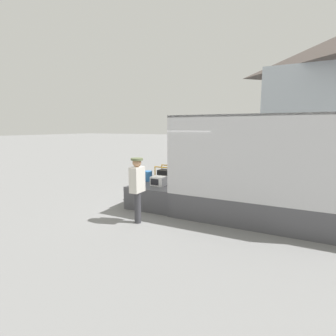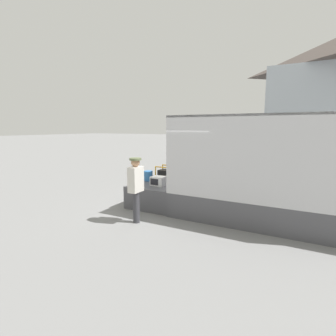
# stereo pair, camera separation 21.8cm
# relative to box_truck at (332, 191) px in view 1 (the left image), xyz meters

# --- Properties ---
(ground_plane) EXTENTS (160.00, 160.00, 0.00)m
(ground_plane) POSITION_rel_box_truck_xyz_m (-4.13, 0.00, -0.96)
(ground_plane) COLOR gray
(box_truck) EXTENTS (6.84, 2.45, 2.92)m
(box_truck) POSITION_rel_box_truck_xyz_m (0.00, 0.00, 0.00)
(box_truck) COLOR white
(box_truck) RESTS_ON ground
(tailgate_deck) EXTENTS (1.60, 2.33, 0.72)m
(tailgate_deck) POSITION_rel_box_truck_xyz_m (-4.93, 0.00, -0.60)
(tailgate_deck) COLOR #4C4C51
(tailgate_deck) RESTS_ON ground
(microwave) EXTENTS (0.44, 0.40, 0.29)m
(microwave) POSITION_rel_box_truck_xyz_m (-4.83, -0.47, -0.09)
(microwave) COLOR white
(microwave) RESTS_ON tailgate_deck
(portable_generator) EXTENTS (0.71, 0.55, 0.51)m
(portable_generator) POSITION_rel_box_truck_xyz_m (-4.97, 0.42, -0.05)
(portable_generator) COLOR black
(portable_generator) RESTS_ON tailgate_deck
(orange_bucket) EXTENTS (0.31, 0.31, 0.35)m
(orange_bucket) POSITION_rel_box_truck_xyz_m (-5.53, 0.01, -0.06)
(orange_bucket) COLOR #3370B2
(orange_bucket) RESTS_ON tailgate_deck
(worker_person) EXTENTS (0.32, 0.44, 1.79)m
(worker_person) POSITION_rel_box_truck_xyz_m (-4.64, -2.00, 0.15)
(worker_person) COLOR #38383D
(worker_person) RESTS_ON ground
(house_backdrop) EXTENTS (8.27, 7.50, 8.40)m
(house_backdrop) POSITION_rel_box_truck_xyz_m (0.74, 13.22, 3.32)
(house_backdrop) COLOR #A8B2BC
(house_backdrop) RESTS_ON ground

